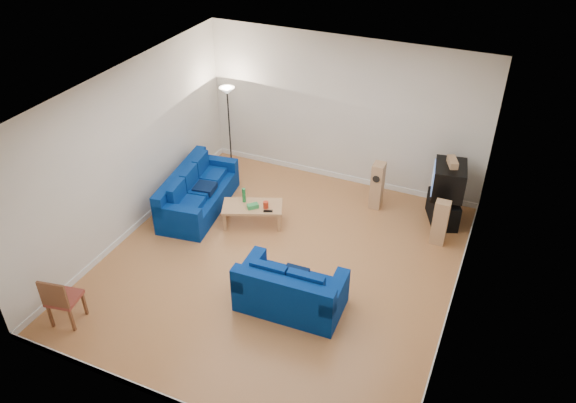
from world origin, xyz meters
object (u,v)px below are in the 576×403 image
at_px(sofa_loveseat, 290,293).
at_px(coffee_table, 252,208).
at_px(television, 449,180).
at_px(sofa_three_seat, 196,195).
at_px(tv_stand, 443,209).

relative_size(sofa_loveseat, coffee_table, 1.33).
height_order(sofa_loveseat, television, television).
relative_size(sofa_three_seat, coffee_table, 1.78).
bearing_deg(sofa_loveseat, tv_stand, 60.69).
xyz_separation_m(tv_stand, television, (0.01, 0.02, 0.67)).
bearing_deg(television, tv_stand, -24.29).
bearing_deg(television, sofa_three_seat, -80.22).
distance_m(sofa_three_seat, coffee_table, 1.29).
xyz_separation_m(sofa_three_seat, sofa_loveseat, (2.89, -1.88, 0.01)).
relative_size(coffee_table, tv_stand, 1.48).
xyz_separation_m(sofa_loveseat, television, (1.78, 3.48, 0.62)).
relative_size(sofa_three_seat, tv_stand, 2.64).
bearing_deg(sofa_three_seat, coffee_table, 80.83).
relative_size(sofa_loveseat, tv_stand, 1.98).
bearing_deg(television, coffee_table, -73.48).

